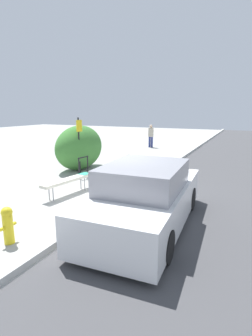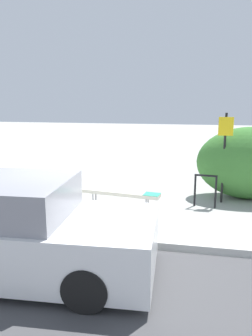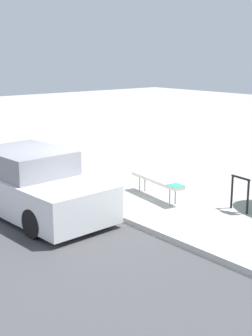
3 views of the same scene
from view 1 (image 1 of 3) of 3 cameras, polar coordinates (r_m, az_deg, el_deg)
ground_plane at (r=7.33m, az=-3.06°, el=-8.28°), size 60.00×60.00×0.00m
curb at (r=7.30m, az=-3.06°, el=-7.80°), size 60.00×0.20×0.13m
bench at (r=8.34m, az=-12.54°, el=-2.64°), size 1.94×0.58×0.52m
bike_rack at (r=10.32m, az=-9.27°, el=0.69°), size 0.55×0.12×0.83m
sign_post at (r=10.80m, az=-10.16°, el=5.93°), size 0.36×0.08×2.30m
fire_hydrant at (r=5.77m, az=-24.33°, el=-11.05°), size 0.36×0.22×0.77m
shrub_hedge at (r=11.75m, az=-10.05°, el=4.40°), size 2.81×1.50×1.93m
pedestrian at (r=18.43m, az=5.43°, el=7.09°), size 0.29×0.39×1.56m
parked_car_near at (r=5.97m, az=4.33°, el=-6.50°), size 4.39×1.98×1.47m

